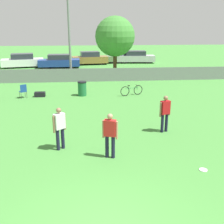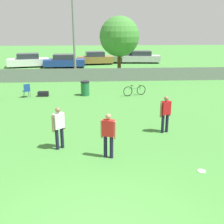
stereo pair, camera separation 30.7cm
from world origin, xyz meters
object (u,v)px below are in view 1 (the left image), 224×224
object	(u,v)px
player_receiver_white	(60,126)
parked_car_tan	(90,58)
light_pole	(68,11)
folding_chair_sideline	(23,90)
gear_bag_sideline	(40,94)
parked_car_white	(23,61)
player_defender_red	(165,111)
parked_car_blue	(59,61)
parked_car_olive	(121,57)
player_thrower_red	(110,133)
bicycle_sideline	(132,90)
parked_car_silver	(136,57)
frisbee_disc	(203,170)
trash_bin	(82,89)
tree_near_pole	(115,37)

from	to	relation	value
player_receiver_white	parked_car_tan	bearing A→B (deg)	46.91
light_pole	folding_chair_sideline	xyz separation A→B (m)	(-2.74, -6.53, -5.05)
gear_bag_sideline	parked_car_white	world-z (taller)	parked_car_white
player_defender_red	parked_car_white	world-z (taller)	player_defender_red
gear_bag_sideline	parked_car_white	xyz separation A→B (m)	(-3.86, 13.56, 0.55)
parked_car_blue	parked_car_olive	distance (m)	8.22
player_thrower_red	gear_bag_sideline	size ratio (longest dim) A/B	2.40
bicycle_sideline	player_receiver_white	bearing A→B (deg)	-134.98
parked_car_tan	bicycle_sideline	bearing A→B (deg)	-87.88
parked_car_white	parked_car_silver	xyz separation A→B (m)	(13.01, 2.61, -0.01)
player_thrower_red	parked_car_white	distance (m)	24.03
player_defender_red	parked_car_blue	world-z (taller)	player_defender_red
player_defender_red	folding_chair_sideline	bearing A→B (deg)	116.13
folding_chair_sideline	player_receiver_white	bearing A→B (deg)	81.85
bicycle_sideline	gear_bag_sideline	bearing A→B (deg)	159.49
parked_car_tan	parked_car_silver	world-z (taller)	parked_car_tan
folding_chair_sideline	parked_car_blue	xyz separation A→B (m)	(1.17, 13.01, 0.21)
player_thrower_red	parked_car_blue	bearing A→B (deg)	119.35
player_thrower_red	parked_car_white	xyz separation A→B (m)	(-7.68, 22.76, -0.23)
player_defender_red	parked_car_olive	xyz separation A→B (m)	(1.05, 23.51, -0.28)
frisbee_disc	trash_bin	size ratio (longest dim) A/B	0.27
parked_car_blue	parked_car_silver	size ratio (longest dim) A/B	0.94
tree_near_pole	player_receiver_white	distance (m)	15.60
player_thrower_red	parked_car_white	size ratio (longest dim) A/B	0.35
player_receiver_white	folding_chair_sideline	bearing A→B (deg)	71.05
tree_near_pole	frisbee_disc	xyz separation A→B (m)	(1.15, -17.03, -3.52)
player_defender_red	parked_car_tan	distance (m)	22.33
folding_chair_sideline	parked_car_olive	world-z (taller)	parked_car_olive
folding_chair_sideline	parked_car_white	size ratio (longest dim) A/B	0.19
player_thrower_red	parked_car_olive	world-z (taller)	player_thrower_red
gear_bag_sideline	parked_car_tan	size ratio (longest dim) A/B	0.16
player_defender_red	trash_bin	distance (m)	7.86
player_receiver_white	parked_car_blue	bearing A→B (deg)	55.57
player_thrower_red	trash_bin	distance (m)	9.30
tree_near_pole	parked_car_blue	size ratio (longest dim) A/B	1.19
player_thrower_red	folding_chair_sideline	world-z (taller)	player_thrower_red
trash_bin	parked_car_blue	xyz separation A→B (m)	(-2.58, 12.73, 0.23)
light_pole	player_defender_red	xyz separation A→B (m)	(4.67, -13.20, -4.61)
bicycle_sideline	parked_car_blue	bearing A→B (deg)	95.71
trash_bin	parked_car_silver	bearing A→B (deg)	68.40
player_receiver_white	parked_car_olive	distance (m)	25.50
parked_car_tan	parked_car_olive	distance (m)	4.16
player_thrower_red	parked_car_silver	distance (m)	25.93
light_pole	player_defender_red	distance (m)	14.74
player_receiver_white	parked_car_tan	world-z (taller)	player_receiver_white
trash_bin	parked_car_olive	distance (m)	17.21
player_defender_red	trash_bin	xyz separation A→B (m)	(-3.65, 6.95, -0.46)
trash_bin	parked_car_olive	world-z (taller)	parked_car_olive
player_defender_red	folding_chair_sideline	size ratio (longest dim) A/B	1.83
player_receiver_white	trash_bin	distance (m)	8.40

